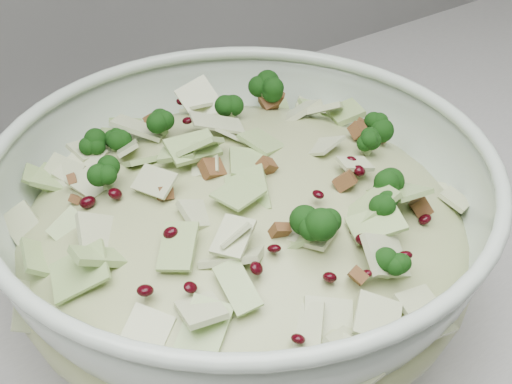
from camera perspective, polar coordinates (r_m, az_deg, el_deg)
counter at (r=1.25m, az=17.99°, el=-11.09°), size 3.60×0.60×0.90m
mixing_bowl at (r=0.56m, az=-1.04°, el=-3.47°), size 0.45×0.45×0.15m
salad at (r=0.54m, az=-1.07°, el=-1.48°), size 0.37×0.37×0.15m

